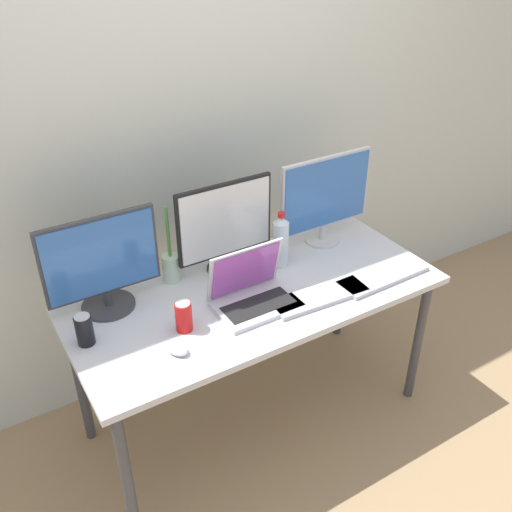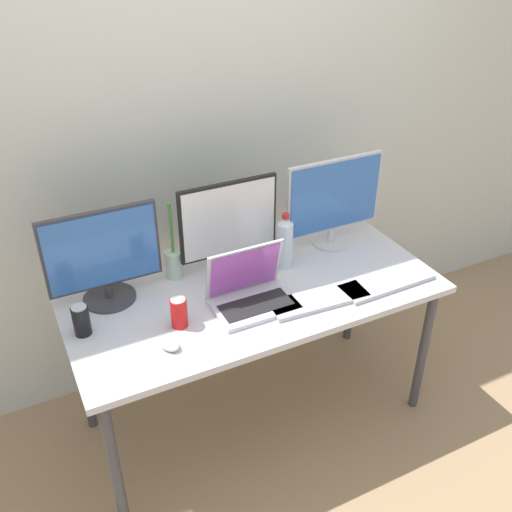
{
  "view_description": "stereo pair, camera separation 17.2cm",
  "coord_description": "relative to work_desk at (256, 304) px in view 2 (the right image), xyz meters",
  "views": [
    {
      "loc": [
        -1.04,
        -1.7,
        2.15
      ],
      "look_at": [
        0.0,
        0.0,
        0.92
      ],
      "focal_mm": 40.0,
      "sensor_mm": 36.0,
      "label": 1
    },
    {
      "loc": [
        -0.88,
        -1.78,
        2.15
      ],
      "look_at": [
        0.0,
        0.0,
        0.92
      ],
      "focal_mm": 40.0,
      "sensor_mm": 36.0,
      "label": 2
    }
  ],
  "objects": [
    {
      "name": "soda_can_by_laptop",
      "position": [
        -0.37,
        -0.07,
        0.13
      ],
      "size": [
        0.07,
        0.07,
        0.13
      ],
      "color": "red",
      "rests_on": "work_desk"
    },
    {
      "name": "monitor_center",
      "position": [
        -0.02,
        0.22,
        0.3
      ],
      "size": [
        0.45,
        0.18,
        0.42
      ],
      "color": "black",
      "rests_on": "work_desk"
    },
    {
      "name": "soda_can_near_keyboard",
      "position": [
        -0.72,
        0.05,
        0.13
      ],
      "size": [
        0.07,
        0.07,
        0.13
      ],
      "color": "black",
      "rests_on": "work_desk"
    },
    {
      "name": "mouse_by_keyboard",
      "position": [
        -0.45,
        -0.18,
        0.08
      ],
      "size": [
        0.09,
        0.11,
        0.03
      ],
      "primitive_type": "ellipsoid",
      "rotation": [
        0.0,
        0.0,
        0.37
      ],
      "color": "silver",
      "rests_on": "work_desk"
    },
    {
      "name": "work_desk",
      "position": [
        0.0,
        0.0,
        0.0
      ],
      "size": [
        1.59,
        0.71,
        0.74
      ],
      "color": "#424247",
      "rests_on": "ground"
    },
    {
      "name": "monitor_left",
      "position": [
        -0.57,
        0.23,
        0.28
      ],
      "size": [
        0.47,
        0.22,
        0.41
      ],
      "color": "#38383D",
      "rests_on": "work_desk"
    },
    {
      "name": "keyboard_main",
      "position": [
        0.53,
        -0.2,
        0.08
      ],
      "size": [
        0.43,
        0.15,
        0.02
      ],
      "primitive_type": "cube",
      "rotation": [
        0.0,
        0.0,
        0.02
      ],
      "color": "#B2B2B7",
      "rests_on": "work_desk"
    },
    {
      "name": "ground_plane",
      "position": [
        0.0,
        0.0,
        -0.67
      ],
      "size": [
        16.0,
        16.0,
        0.0
      ],
      "primitive_type": "plane",
      "color": "#9E7F5B"
    },
    {
      "name": "monitor_right",
      "position": [
        0.5,
        0.2,
        0.31
      ],
      "size": [
        0.49,
        0.17,
        0.44
      ],
      "color": "silver",
      "rests_on": "work_desk"
    },
    {
      "name": "keyboard_aux",
      "position": [
        0.2,
        -0.18,
        0.08
      ],
      "size": [
        0.43,
        0.16,
        0.02
      ],
      "primitive_type": "cube",
      "rotation": [
        0.0,
        0.0,
        -0.06
      ],
      "color": "#B2B2B7",
      "rests_on": "work_desk"
    },
    {
      "name": "water_bottle",
      "position": [
        0.21,
        0.13,
        0.19
      ],
      "size": [
        0.07,
        0.07,
        0.27
      ],
      "color": "silver",
      "rests_on": "work_desk"
    },
    {
      "name": "laptop_silver",
      "position": [
        -0.06,
        -0.06,
        0.12
      ],
      "size": [
        0.33,
        0.23,
        0.25
      ],
      "color": "silver",
      "rests_on": "work_desk"
    },
    {
      "name": "wall_back",
      "position": [
        0.0,
        0.59,
        0.63
      ],
      "size": [
        7.0,
        0.08,
        2.6
      ],
      "primitive_type": "cube",
      "color": "silver",
      "rests_on": "ground"
    },
    {
      "name": "bamboo_vase",
      "position": [
        -0.27,
        0.27,
        0.14
      ],
      "size": [
        0.08,
        0.08,
        0.36
      ],
      "color": "#B2D1B7",
      "rests_on": "work_desk"
    }
  ]
}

